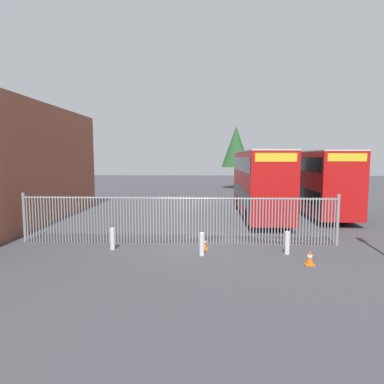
# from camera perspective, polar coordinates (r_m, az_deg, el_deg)

# --- Properties ---
(ground_plane) EXTENTS (100.00, 100.00, 0.00)m
(ground_plane) POSITION_cam_1_polar(r_m,az_deg,el_deg) (23.46, 0.47, -3.84)
(ground_plane) COLOR #3D3D42
(palisade_fence) EXTENTS (14.69, 0.14, 2.35)m
(palisade_fence) POSITION_cam_1_polar(r_m,az_deg,el_deg) (15.42, -2.51, -4.58)
(palisade_fence) COLOR gray
(palisade_fence) RESTS_ON ground
(double_decker_bus_near_gate) EXTENTS (2.54, 10.81, 4.42)m
(double_decker_bus_near_gate) POSITION_cam_1_polar(r_m,az_deg,el_deg) (22.91, 11.44, 1.91)
(double_decker_bus_near_gate) COLOR red
(double_decker_bus_near_gate) RESTS_ON ground
(double_decker_bus_behind_fence_left) EXTENTS (2.54, 10.81, 4.42)m
(double_decker_bus_behind_fence_left) POSITION_cam_1_polar(r_m,az_deg,el_deg) (25.37, 20.31, 2.04)
(double_decker_bus_behind_fence_left) COLOR red
(double_decker_bus_behind_fence_left) RESTS_ON ground
(bollard_near_left) EXTENTS (0.20, 0.20, 0.95)m
(bollard_near_left) POSITION_cam_1_polar(r_m,az_deg,el_deg) (14.99, -13.48, -7.81)
(bollard_near_left) COLOR silver
(bollard_near_left) RESTS_ON ground
(bollard_center_front) EXTENTS (0.20, 0.20, 0.95)m
(bollard_center_front) POSITION_cam_1_polar(r_m,az_deg,el_deg) (13.71, 1.71, -8.94)
(bollard_center_front) COLOR silver
(bollard_center_front) RESTS_ON ground
(bollard_near_right) EXTENTS (0.20, 0.20, 0.95)m
(bollard_near_right) POSITION_cam_1_polar(r_m,az_deg,el_deg) (14.46, 16.02, -8.39)
(bollard_near_right) COLOR silver
(bollard_near_right) RESTS_ON ground
(traffic_cone_by_gate) EXTENTS (0.34, 0.34, 0.59)m
(traffic_cone_by_gate) POSITION_cam_1_polar(r_m,az_deg,el_deg) (13.34, 19.54, -10.55)
(traffic_cone_by_gate) COLOR orange
(traffic_cone_by_gate) RESTS_ON ground
(traffic_cone_mid_forecourt) EXTENTS (0.34, 0.34, 0.59)m
(traffic_cone_mid_forecourt) POSITION_cam_1_polar(r_m,az_deg,el_deg) (14.64, 2.08, -8.72)
(traffic_cone_mid_forecourt) COLOR orange
(traffic_cone_mid_forecourt) RESTS_ON ground
(tree_tall_back) EXTENTS (3.61, 3.61, 7.92)m
(tree_tall_back) POSITION_cam_1_polar(r_m,az_deg,el_deg) (42.83, 7.55, 7.71)
(tree_tall_back) COLOR #4C3823
(tree_tall_back) RESTS_ON ground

